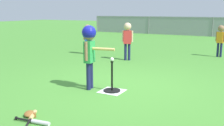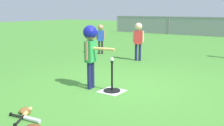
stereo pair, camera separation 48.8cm
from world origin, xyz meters
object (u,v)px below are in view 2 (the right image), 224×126
at_px(batter_child, 91,44).
at_px(spare_bat_silver, 29,119).
at_px(batting_tee, 112,87).
at_px(fielder_deep_right, 101,35).
at_px(baseball_on_tee, 112,59).
at_px(spare_bat_wood, 26,114).
at_px(fielder_near_right, 138,36).
at_px(glove_by_plate, 25,111).

height_order(batter_child, spare_bat_silver, batter_child).
distance_m(batting_tee, fielder_deep_right, 4.48).
xyz_separation_m(baseball_on_tee, spare_bat_silver, (-0.20, -1.78, -0.59)).
bearing_deg(batter_child, batting_tee, 8.92).
bearing_deg(spare_bat_silver, batting_tee, 83.73).
height_order(batter_child, spare_bat_wood, batter_child).
bearing_deg(fielder_near_right, batter_child, -78.09).
distance_m(fielder_near_right, spare_bat_silver, 4.96).
bearing_deg(batting_tee, batter_child, -171.08).
height_order(batter_child, glove_by_plate, batter_child).
distance_m(baseball_on_tee, batter_child, 0.53).
xyz_separation_m(batting_tee, glove_by_plate, (-0.48, -1.63, -0.05)).
bearing_deg(spare_bat_wood, fielder_near_right, 98.72).
bearing_deg(glove_by_plate, batting_tee, 73.49).
xyz_separation_m(fielder_near_right, spare_bat_silver, (0.91, -4.82, -0.71)).
bearing_deg(spare_bat_silver, spare_bat_wood, 154.68).
relative_size(spare_bat_silver, spare_bat_wood, 1.05).
bearing_deg(spare_bat_silver, fielder_deep_right, 116.71).
distance_m(batting_tee, spare_bat_wood, 1.74).
xyz_separation_m(batter_child, fielder_deep_right, (-2.37, 3.50, -0.22)).
bearing_deg(glove_by_plate, spare_bat_wood, -33.11).
bearing_deg(fielder_deep_right, batting_tee, -50.59).
distance_m(batting_tee, baseball_on_tee, 0.53).
relative_size(baseball_on_tee, spare_bat_wood, 0.14).
height_order(baseball_on_tee, glove_by_plate, baseball_on_tee).
bearing_deg(spare_bat_silver, batter_child, 98.40).
relative_size(batting_tee, baseball_on_tee, 7.87).
distance_m(fielder_near_right, glove_by_plate, 4.76).
bearing_deg(spare_bat_wood, spare_bat_silver, -25.32).
bearing_deg(glove_by_plate, fielder_deep_right, 114.79).
xyz_separation_m(batting_tee, spare_bat_wood, (-0.38, -1.70, -0.06)).
bearing_deg(baseball_on_tee, spare_bat_wood, -102.57).
distance_m(batting_tee, spare_bat_silver, 1.79).
xyz_separation_m(spare_bat_wood, glove_by_plate, (-0.10, 0.07, 0.01)).
height_order(batting_tee, batter_child, batter_child).
bearing_deg(fielder_deep_right, spare_bat_silver, -63.29).
distance_m(baseball_on_tee, fielder_deep_right, 4.44).
bearing_deg(spare_bat_wood, fielder_deep_right, 115.46).
bearing_deg(batter_child, fielder_deep_right, 124.10).
height_order(batting_tee, spare_bat_silver, batting_tee).
distance_m(batter_child, spare_bat_wood, 1.84).
relative_size(fielder_deep_right, spare_bat_silver, 1.86).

